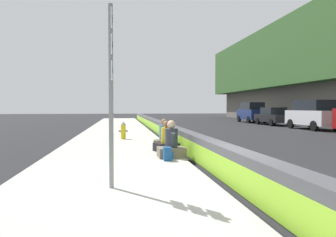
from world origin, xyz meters
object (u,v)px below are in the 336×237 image
parked_car_fourth (313,114)px  seated_person_middle (166,142)px  seated_person_rear (164,138)px  parked_car_far (252,112)px  seated_person_foreground (171,146)px  backpack (168,154)px  parked_car_midline (273,116)px  route_sign_post (111,82)px  fire_hydrant (123,130)px

parked_car_fourth → seated_person_middle: bearing=130.9°
seated_person_rear → parked_car_far: 25.46m
seated_person_foreground → seated_person_middle: (1.41, -0.04, -0.02)m
backpack → parked_car_fourth: bearing=-44.9°
seated_person_foreground → backpack: 0.65m
seated_person_foreground → parked_car_far: bearing=-28.2°
parked_car_midline → parked_car_far: size_ratio=0.93×
parked_car_far → backpack: bearing=152.0°
seated_person_foreground → route_sign_post: bearing=154.0°
fire_hydrant → parked_car_midline: parked_car_midline is taller
seated_person_foreground → parked_car_far: parked_car_far is taller
route_sign_post → seated_person_foreground: (3.63, -1.77, -1.73)m
route_sign_post → parked_car_midline: 26.94m
seated_person_foreground → backpack: size_ratio=2.94×
fire_hydrant → parked_car_far: size_ratio=0.18×
seated_person_foreground → seated_person_rear: (2.50, -0.11, -0.01)m
seated_person_middle → parked_car_midline: size_ratio=0.24×
seated_person_foreground → backpack: bearing=160.9°
route_sign_post → parked_car_far: (28.01, -14.86, -1.05)m
backpack → parked_car_midline: 23.52m
seated_person_middle → parked_car_far: parked_car_far is taller
seated_person_middle → seated_person_rear: size_ratio=0.98×
fire_hydrant → seated_person_foreground: 6.30m
route_sign_post → parked_car_far: size_ratio=0.74×
seated_person_foreground → backpack: seated_person_foreground is taller
seated_person_middle → backpack: size_ratio=2.76×
backpack → parked_car_far: bearing=-28.0°
parked_car_far → parked_car_fourth: bearing=-179.9°
fire_hydrant → parked_car_far: 23.37m
fire_hydrant → seated_person_foreground: seated_person_foreground is taller
fire_hydrant → seated_person_middle: bearing=-162.2°
parked_car_far → route_sign_post: bearing=152.0°
route_sign_post → parked_car_midline: route_sign_post is taller
parked_car_midline → parked_car_fourth: bearing=-178.1°
seated_person_middle → backpack: (-2.00, 0.24, -0.15)m
seated_person_foreground → parked_car_fourth: (12.75, -13.12, 0.68)m
route_sign_post → parked_car_fourth: bearing=-42.3°
route_sign_post → parked_car_fourth: route_sign_post is taller
seated_person_foreground → seated_person_middle: seated_person_foreground is taller
route_sign_post → backpack: 3.90m
seated_person_foreground → seated_person_rear: size_ratio=1.04×
parked_car_fourth → parked_car_midline: bearing=1.9°
seated_person_middle → parked_car_fourth: size_ratio=0.23×
parked_car_fourth → parked_car_far: 11.63m
fire_hydrant → backpack: fire_hydrant is taller
parked_car_fourth → parked_car_far: (11.63, 0.02, 0.00)m
route_sign_post → parked_car_midline: bearing=-33.1°
seated_person_foreground → parked_car_midline: bearing=-34.3°
fire_hydrant → seated_person_middle: 4.95m
parked_car_fourth → route_sign_post: bearing=137.7°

